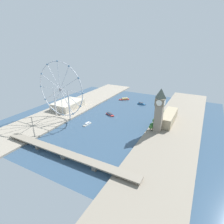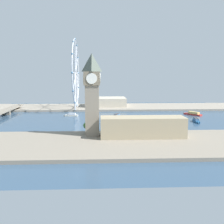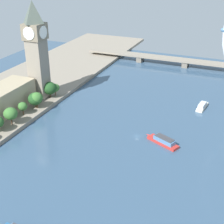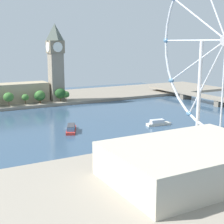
# 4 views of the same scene
# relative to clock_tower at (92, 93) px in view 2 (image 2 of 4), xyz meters

# --- Properties ---
(ground_plane) EXTENTS (417.06, 417.06, 0.00)m
(ground_plane) POSITION_rel_clock_tower_xyz_m (96.07, -27.44, -44.07)
(ground_plane) COLOR #334C66
(riverbank_left) EXTENTS (90.00, 520.00, 3.00)m
(riverbank_left) POSITION_rel_clock_tower_xyz_m (-27.46, -27.44, -42.57)
(riverbank_left) COLOR gray
(riverbank_left) RESTS_ON ground_plane
(riverbank_right) EXTENTS (90.00, 520.00, 3.00)m
(riverbank_right) POSITION_rel_clock_tower_xyz_m (219.60, -27.44, -42.57)
(riverbank_right) COLOR gray
(riverbank_right) RESTS_ON ground_plane
(clock_tower) EXTENTS (16.29, 16.29, 78.83)m
(clock_tower) POSITION_rel_clock_tower_xyz_m (0.00, 0.00, 0.00)
(clock_tower) COLOR gray
(clock_tower) RESTS_ON riverbank_left
(parliament_block) EXTENTS (22.00, 79.85, 19.32)m
(parliament_block) POSITION_rel_clock_tower_xyz_m (-9.77, -47.93, -31.41)
(parliament_block) COLOR tan
(parliament_block) RESTS_ON riverbank_left
(tree_row_embankment) EXTENTS (12.85, 93.24, 13.72)m
(tree_row_embankment) POSITION_rel_clock_tower_xyz_m (9.15, -27.21, -32.98)
(tree_row_embankment) COLOR #513823
(tree_row_embankment) RESTS_ON riverbank_left
(ferris_wheel) EXTENTS (115.76, 3.20, 118.14)m
(ferris_wheel) POSITION_rel_clock_tower_xyz_m (193.97, 34.30, 19.12)
(ferris_wheel) COLOR silver
(ferris_wheel) RESTS_ON riverbank_right
(riverside_hall) EXTENTS (49.40, 72.26, 15.41)m
(riverside_hall) POSITION_rel_clock_tower_xyz_m (225.55, -17.76, -33.37)
(riverside_hall) COLOR #BCB29E
(riverside_hall) RESTS_ON riverbank_right
(tour_boat_0) EXTENTS (7.56, 22.30, 4.63)m
(tour_boat_0) POSITION_rel_clock_tower_xyz_m (130.32, 35.74, -42.21)
(tour_boat_0) COLOR beige
(tour_boat_0) RESTS_ON ground_plane
(tour_boat_1) EXTENTS (25.70, 15.20, 5.10)m
(tour_boat_1) POSITION_rel_clock_tower_xyz_m (115.12, -30.28, -41.95)
(tour_boat_1) COLOR #B22D28
(tour_boat_1) RESTS_ON ground_plane
(tour_boat_2) EXTENTS (24.09, 7.68, 5.26)m
(tour_boat_2) POSITION_rel_clock_tower_xyz_m (76.85, -132.76, -41.90)
(tour_boat_2) COLOR #235684
(tour_boat_2) RESTS_ON ground_plane
(tour_boat_3) EXTENTS (27.46, 24.08, 5.12)m
(tour_boat_3) POSITION_rel_clock_tower_xyz_m (133.30, -149.01, -41.97)
(tour_boat_3) COLOR #B22D28
(tour_boat_3) RESTS_ON ground_plane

